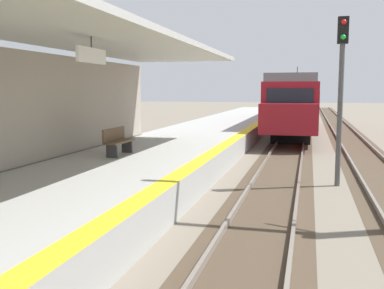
% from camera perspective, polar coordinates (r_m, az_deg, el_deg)
% --- Properties ---
extents(station_platform, '(5.00, 80.00, 0.91)m').
position_cam_1_polar(station_platform, '(16.13, -5.08, -2.23)').
color(station_platform, '#A8A8A3').
rests_on(station_platform, ground).
extents(track_pair_nearest_platform, '(2.34, 120.00, 0.16)m').
position_cam_1_polar(track_pair_nearest_platform, '(19.25, 11.50, -2.06)').
color(track_pair_nearest_platform, '#4C3D2D').
rests_on(track_pair_nearest_platform, ground).
extents(track_pair_middle, '(2.34, 120.00, 0.16)m').
position_cam_1_polar(track_pair_middle, '(19.38, 21.59, -2.35)').
color(track_pair_middle, '#4C3D2D').
rests_on(track_pair_middle, ground).
extents(approaching_train, '(2.93, 19.60, 4.76)m').
position_cam_1_polar(approaching_train, '(31.94, 12.86, 5.27)').
color(approaching_train, maroon).
rests_on(approaching_train, ground).
extents(rail_signal_post, '(0.32, 0.34, 5.20)m').
position_cam_1_polar(rail_signal_post, '(14.71, 18.28, 7.30)').
color(rail_signal_post, '#4C4C4C').
rests_on(rail_signal_post, ground).
extents(platform_bench, '(0.45, 1.60, 0.88)m').
position_cam_1_polar(platform_bench, '(14.81, -9.37, 0.50)').
color(platform_bench, brown).
rests_on(platform_bench, station_platform).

